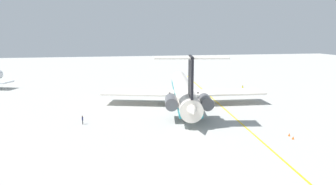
# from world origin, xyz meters

# --- Properties ---
(ground) EXTENTS (318.22, 318.22, 0.00)m
(ground) POSITION_xyz_m (0.00, 0.00, 0.00)
(ground) COLOR #ADADA8
(main_jetliner) EXTENTS (47.20, 41.92, 13.79)m
(main_jetliner) POSITION_xyz_m (-5.71, 8.16, 3.76)
(main_jetliner) COLOR silver
(main_jetliner) RESTS_ON ground
(ground_crew_near_nose) EXTENTS (0.45, 0.29, 1.80)m
(ground_crew_near_nose) POSITION_xyz_m (-16.99, 31.76, 1.14)
(ground_crew_near_nose) COLOR black
(ground_crew_near_nose) RESTS_ON ground
(ground_crew_near_tail) EXTENTS (0.26, 0.39, 1.66)m
(ground_crew_near_tail) POSITION_xyz_m (9.88, -14.99, 1.05)
(ground_crew_near_tail) COLOR black
(ground_crew_near_tail) RESTS_ON ground
(safety_cone_nose) EXTENTS (0.40, 0.40, 0.55)m
(safety_cone_nose) POSITION_xyz_m (-32.48, -4.62, 0.28)
(safety_cone_nose) COLOR #EA590F
(safety_cone_nose) RESTS_ON ground
(safety_cone_wingtip) EXTENTS (0.40, 0.40, 0.55)m
(safety_cone_wingtip) POSITION_xyz_m (-30.90, -4.93, 0.28)
(safety_cone_wingtip) COLOR #EA590F
(safety_cone_wingtip) RESTS_ON ground
(taxiway_centreline) EXTENTS (96.88, 9.00, 0.01)m
(taxiway_centreline) POSITION_xyz_m (-4.40, -1.31, 0.00)
(taxiway_centreline) COLOR gold
(taxiway_centreline) RESTS_ON ground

